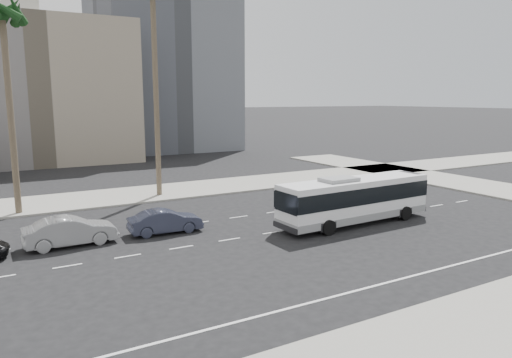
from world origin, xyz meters
TOP-DOWN VIEW (x-y plane):
  - ground at (0.00, 0.00)m, footprint 700.00×700.00m
  - sidewalk_north at (0.00, 15.50)m, footprint 120.00×7.00m
  - midrise_beige_west at (-12.00, 45.00)m, footprint 24.00×18.00m
  - midrise_gray_center at (8.00, 52.00)m, footprint 20.00×20.00m
  - civic_tower at (-2.00, 250.00)m, footprint 42.00×42.00m
  - highrise_right at (45.00, 230.00)m, footprint 26.00×26.00m
  - highrise_far at (70.00, 260.00)m, footprint 22.00×22.00m
  - city_bus at (2.89, -0.83)m, footprint 11.33×2.92m
  - car_a at (-8.76, 3.28)m, footprint 1.81×4.57m
  - car_b at (-14.26, 3.51)m, footprint 1.78×5.03m
  - palm_mid at (-16.31, 13.02)m, footprint 4.88×4.88m

SIDE VIEW (x-z plane):
  - ground at x=0.00m, z-range 0.00..0.00m
  - sidewalk_north at x=0.00m, z-range 0.00..0.15m
  - car_a at x=-8.76m, z-range 0.00..1.48m
  - car_b at x=-14.26m, z-range 0.00..1.65m
  - city_bus at x=2.89m, z-range 0.08..3.31m
  - midrise_beige_west at x=-12.00m, z-range 0.00..18.00m
  - midrise_gray_center at x=8.00m, z-range 0.00..26.00m
  - palm_mid at x=-16.31m, z-range 6.03..21.13m
  - highrise_far at x=70.00m, z-range 0.00..60.00m
  - highrise_right at x=45.00m, z-range 0.00..70.00m
  - civic_tower at x=-2.00m, z-range -25.67..103.33m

